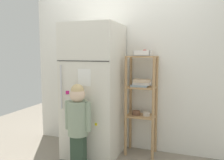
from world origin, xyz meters
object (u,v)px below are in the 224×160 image
(fruit_bin, at_px, (143,53))
(pantry_shelf_unit, at_px, (141,96))
(child_standing, at_px, (78,118))
(refrigerator, at_px, (94,90))

(fruit_bin, bearing_deg, pantry_shelf_unit, -173.67)
(child_standing, height_order, pantry_shelf_unit, pantry_shelf_unit)
(pantry_shelf_unit, relative_size, fruit_bin, 6.16)
(pantry_shelf_unit, xyz_separation_m, fruit_bin, (0.01, 0.00, 0.57))
(refrigerator, height_order, child_standing, refrigerator)
(refrigerator, relative_size, pantry_shelf_unit, 1.31)
(refrigerator, bearing_deg, pantry_shelf_unit, 17.33)
(refrigerator, distance_m, child_standing, 0.54)
(refrigerator, distance_m, fruit_bin, 0.82)
(child_standing, distance_m, pantry_shelf_unit, 0.92)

